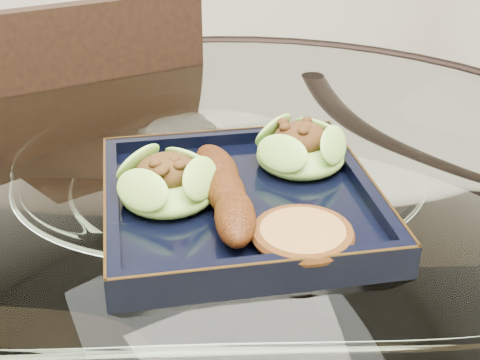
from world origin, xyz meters
name	(u,v)px	position (x,y,z in m)	size (l,w,h in m)	color
dining_table	(222,308)	(0.00, 0.00, 0.60)	(1.13, 1.13, 0.77)	white
dining_chair	(130,257)	(-0.03, 0.30, 0.49)	(0.40, 0.40, 0.88)	black
navy_plate	(240,206)	(0.00, -0.05, 0.77)	(0.27, 0.27, 0.02)	black
lettuce_wrap_left	(168,185)	(-0.07, -0.03, 0.80)	(0.10, 0.10, 0.04)	#62AA31
lettuce_wrap_right	(301,151)	(0.09, -0.02, 0.80)	(0.10, 0.10, 0.03)	#50982C
roasted_plantain	(225,191)	(-0.02, -0.06, 0.80)	(0.18, 0.04, 0.03)	#5B2709
crumb_patty	(303,236)	(0.02, -0.15, 0.79)	(0.08, 0.08, 0.02)	#AB7839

